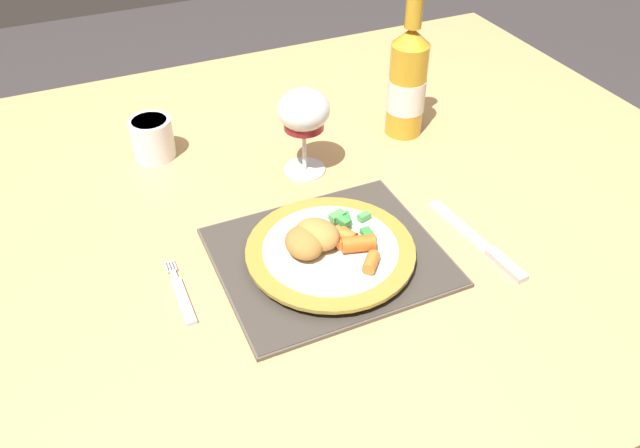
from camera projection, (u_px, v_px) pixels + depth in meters
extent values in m
plane|color=#383333|center=(312.00, 448.00, 1.46)|extent=(6.00, 6.00, 0.00)
cube|color=tan|center=(308.00, 204.00, 1.00)|extent=(1.40, 1.09, 0.04)
cube|color=tan|center=(448.00, 155.00, 1.79)|extent=(0.06, 0.06, 0.70)
cube|color=brown|center=(329.00, 257.00, 0.88)|extent=(0.31, 0.26, 0.01)
cube|color=#3C352E|center=(329.00, 255.00, 0.87)|extent=(0.30, 0.26, 0.00)
cylinder|color=silver|center=(330.00, 255.00, 0.86)|extent=(0.19, 0.19, 0.01)
cylinder|color=olive|center=(330.00, 250.00, 0.86)|extent=(0.23, 0.23, 0.01)
cylinder|color=silver|center=(330.00, 248.00, 0.86)|extent=(0.19, 0.19, 0.00)
ellipsoid|color=#A87033|center=(304.00, 243.00, 0.84)|extent=(0.05, 0.06, 0.03)
ellipsoid|color=#B77F3D|center=(317.00, 234.00, 0.85)|extent=(0.08, 0.08, 0.04)
cube|color=green|center=(359.00, 242.00, 0.86)|extent=(0.02, 0.03, 0.01)
cube|color=#338438|center=(346.00, 218.00, 0.89)|extent=(0.02, 0.02, 0.01)
cube|color=green|center=(328.00, 239.00, 0.86)|extent=(0.02, 0.02, 0.01)
cube|color=green|center=(343.00, 221.00, 0.88)|extent=(0.02, 0.02, 0.01)
cube|color=#338438|center=(368.00, 235.00, 0.87)|extent=(0.01, 0.03, 0.01)
cube|color=#4CA84C|center=(364.00, 216.00, 0.90)|extent=(0.02, 0.01, 0.01)
cube|color=#4CA84C|center=(339.00, 215.00, 0.89)|extent=(0.03, 0.02, 0.01)
cylinder|color=orange|center=(356.00, 244.00, 0.84)|extent=(0.05, 0.03, 0.02)
cylinder|color=orange|center=(345.00, 236.00, 0.86)|extent=(0.03, 0.04, 0.02)
cylinder|color=orange|center=(371.00, 263.00, 0.82)|extent=(0.03, 0.04, 0.02)
cylinder|color=orange|center=(343.00, 239.00, 0.86)|extent=(0.03, 0.04, 0.02)
cube|color=silver|center=(184.00, 301.00, 0.81)|extent=(0.01, 0.09, 0.01)
cube|color=silver|center=(174.00, 276.00, 0.85)|extent=(0.01, 0.02, 0.01)
cube|color=silver|center=(175.00, 265.00, 0.86)|extent=(0.00, 0.02, 0.00)
cube|color=silver|center=(172.00, 266.00, 0.86)|extent=(0.00, 0.02, 0.00)
cube|color=silver|center=(169.00, 267.00, 0.86)|extent=(0.00, 0.02, 0.00)
cube|color=silver|center=(166.00, 268.00, 0.86)|extent=(0.00, 0.02, 0.00)
cube|color=silver|center=(460.00, 226.00, 0.93)|extent=(0.03, 0.13, 0.00)
cube|color=#B2B2B7|center=(506.00, 265.00, 0.86)|extent=(0.02, 0.07, 0.01)
cylinder|color=silver|center=(305.00, 169.00, 1.05)|extent=(0.07, 0.07, 0.00)
cylinder|color=silver|center=(304.00, 149.00, 1.02)|extent=(0.01, 0.01, 0.08)
ellipsoid|color=silver|center=(304.00, 110.00, 0.97)|extent=(0.08, 0.08, 0.07)
cylinder|color=maroon|center=(304.00, 122.00, 0.99)|extent=(0.06, 0.06, 0.02)
cylinder|color=gold|center=(406.00, 90.00, 1.09)|extent=(0.07, 0.07, 0.17)
cone|color=gold|center=(412.00, 36.00, 1.03)|extent=(0.07, 0.07, 0.03)
cylinder|color=gold|center=(415.00, 8.00, 1.00)|extent=(0.03, 0.03, 0.07)
cylinder|color=white|center=(406.00, 94.00, 1.10)|extent=(0.07, 0.07, 0.06)
cylinder|color=white|center=(152.00, 138.00, 1.06)|extent=(0.07, 0.07, 0.07)
cylinder|color=gray|center=(149.00, 122.00, 1.04)|extent=(0.06, 0.06, 0.01)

